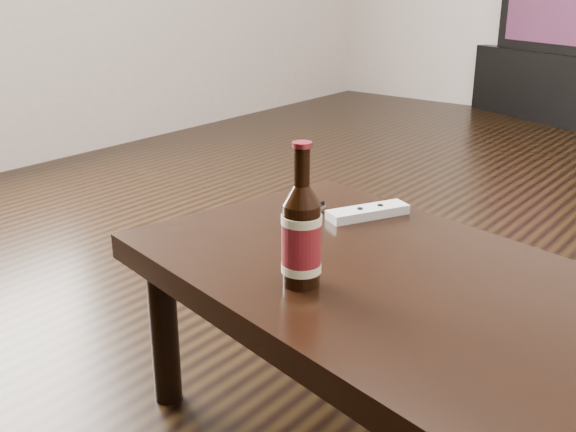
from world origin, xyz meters
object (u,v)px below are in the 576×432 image
Objects in this scene: tv at (575,3)px; coffee_table at (400,303)px; phone at (304,207)px; beer_bottle at (301,236)px; tv_stand at (564,84)px; remote at (368,212)px.

coffee_table is (0.82, -3.71, -0.39)m from tv.
phone is (-0.36, 0.18, 0.06)m from coffee_table.
coffee_table is 11.77× the size of phone.
coffee_table is 4.55× the size of beer_bottle.
beer_bottle is 0.41m from phone.
tv_stand is 11.06× the size of phone.
tv_stand is at bearing 100.63° from phone.
coffee_table is 0.33m from remote.
remote is (0.14, 0.06, 0.00)m from phone.
tv is at bearing 100.64° from phone.
coffee_table is at bearing -23.45° from phone.
coffee_table is 0.41m from phone.
coffee_table is 0.24m from beer_bottle.
remote is (-0.09, 0.38, -0.08)m from beer_bottle.
tv is at bearing -90.00° from tv_stand.
phone is at bearing 153.32° from coffee_table.
phone reaches higher than coffee_table.
tv_stand is 0.52m from tv.
tv is 9.17× the size of phone.
coffee_table is 6.00× the size of remote.
phone is (-0.23, 0.32, -0.08)m from beer_bottle.
tv reaches higher than phone.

